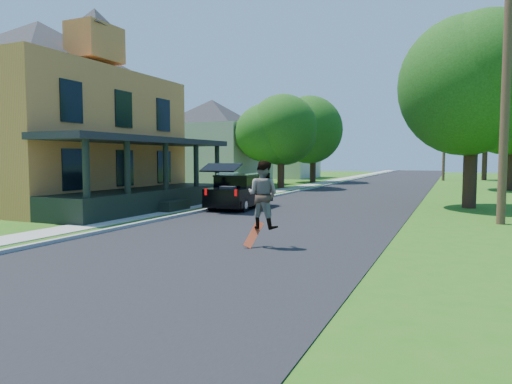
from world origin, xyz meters
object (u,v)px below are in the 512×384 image
at_px(black_suv, 240,191).
at_px(tree_right_near, 472,81).
at_px(skateboarder, 263,195).
at_px(utility_pole_near, 506,72).

distance_m(black_suv, tree_right_near, 11.41).
height_order(black_suv, skateboarder, skateboarder).
distance_m(skateboarder, tree_right_near, 13.89).
bearing_deg(tree_right_near, black_suv, -154.68).
height_order(skateboarder, tree_right_near, tree_right_near).
xyz_separation_m(black_suv, tree_right_near, (9.31, 4.41, 4.90)).
height_order(black_suv, utility_pole_near, utility_pole_near).
bearing_deg(black_suv, utility_pole_near, -6.69).
relative_size(black_suv, skateboarder, 2.61).
relative_size(black_suv, tree_right_near, 0.50).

